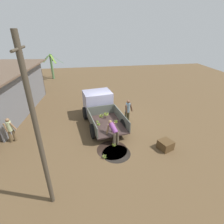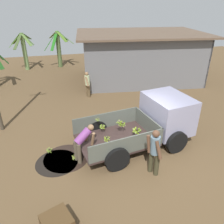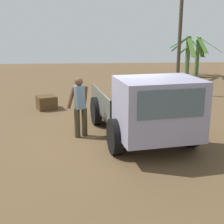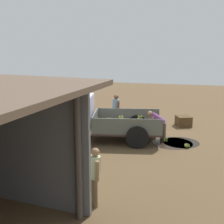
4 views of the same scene
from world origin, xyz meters
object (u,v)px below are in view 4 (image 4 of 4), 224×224
at_px(cargo_truck, 85,116).
at_px(person_bystander_near_shed, 95,174).
at_px(person_worker_loading, 158,123).
at_px(wooden_crate_0, 183,121).
at_px(banana_bunch_on_ground_0, 165,139).
at_px(banana_bunch_on_ground_1, 187,145).
at_px(person_foreground_visitor, 116,110).

relative_size(cargo_truck, person_bystander_near_shed, 3.03).
height_order(person_worker_loading, wooden_crate_0, person_worker_loading).
bearing_deg(cargo_truck, banana_bunch_on_ground_0, 178.45).
height_order(person_worker_loading, banana_bunch_on_ground_1, person_worker_loading).
xyz_separation_m(person_foreground_visitor, wooden_crate_0, (-3.12, -1.36, -0.68)).
bearing_deg(cargo_truck, person_foreground_visitor, -126.49).
height_order(person_worker_loading, person_bystander_near_shed, person_bystander_near_shed).
relative_size(cargo_truck, banana_bunch_on_ground_0, 22.00).
xyz_separation_m(person_bystander_near_shed, wooden_crate_0, (-2.02, -8.37, -0.60)).
bearing_deg(banana_bunch_on_ground_1, wooden_crate_0, -86.30).
xyz_separation_m(cargo_truck, person_worker_loading, (-3.04, -0.50, -0.22)).
relative_size(person_worker_loading, person_bystander_near_shed, 0.85).
distance_m(person_worker_loading, banana_bunch_on_ground_0, 0.75).
bearing_deg(person_bystander_near_shed, banana_bunch_on_ground_0, 55.92).
xyz_separation_m(person_worker_loading, wooden_crate_0, (-1.00, -2.68, -0.52)).
height_order(person_bystander_near_shed, wooden_crate_0, person_bystander_near_shed).
xyz_separation_m(cargo_truck, banana_bunch_on_ground_1, (-4.26, 0.17, -0.88)).
bearing_deg(person_worker_loading, banana_bunch_on_ground_0, 151.10).
distance_m(banana_bunch_on_ground_0, wooden_crate_0, 2.79).
relative_size(person_worker_loading, banana_bunch_on_ground_1, 5.25).
bearing_deg(banana_bunch_on_ground_0, person_bystander_near_shed, 76.65).
bearing_deg(person_foreground_visitor, person_worker_loading, -62.64).
distance_m(person_foreground_visitor, banana_bunch_on_ground_0, 2.92).
height_order(person_bystander_near_shed, banana_bunch_on_ground_0, person_bystander_near_shed).
bearing_deg(wooden_crate_0, banana_bunch_on_ground_1, 93.70).
bearing_deg(banana_bunch_on_ground_1, person_foreground_visitor, -30.82).
relative_size(person_bystander_near_shed, wooden_crate_0, 2.27).
bearing_deg(person_bystander_near_shed, cargo_truck, 90.63).
height_order(person_foreground_visitor, wooden_crate_0, person_foreground_visitor).
bearing_deg(person_worker_loading, person_bystander_near_shed, 55.79).
height_order(person_foreground_visitor, person_bystander_near_shed, person_foreground_visitor).
bearing_deg(cargo_truck, wooden_crate_0, -151.38).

